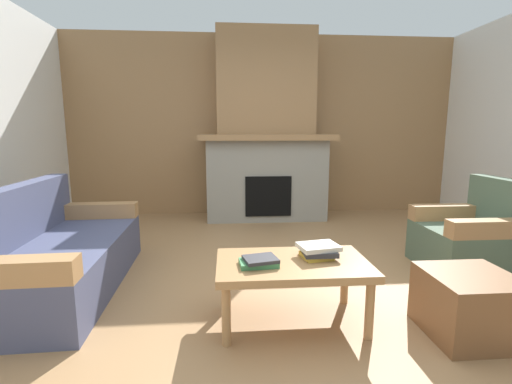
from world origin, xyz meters
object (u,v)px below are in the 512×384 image
Objects in this scene: armchair at (471,239)px; coffee_table at (293,269)px; fireplace at (266,139)px; couch at (56,256)px; ottoman at (469,305)px.

coffee_table is (-1.82, -0.81, 0.08)m from armchair.
couch is at bearing -129.11° from fireplace.
fireplace is 2.94m from armchair.
ottoman is at bearing -125.04° from armchair.
fireplace is 3.22m from couch.
fireplace is 3.18× the size of armchair.
armchair is 1.29m from ottoman.
couch is at bearing 162.77° from ottoman.
couch is 2.15× the size of armchair.
ottoman is (1.08, -0.24, -0.18)m from coffee_table.
ottoman is at bearing -12.53° from coffee_table.
ottoman is at bearing -17.23° from couch.
coffee_table is at bearing -155.94° from armchair.
fireplace is 3.57m from ottoman.
couch reaches higher than ottoman.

